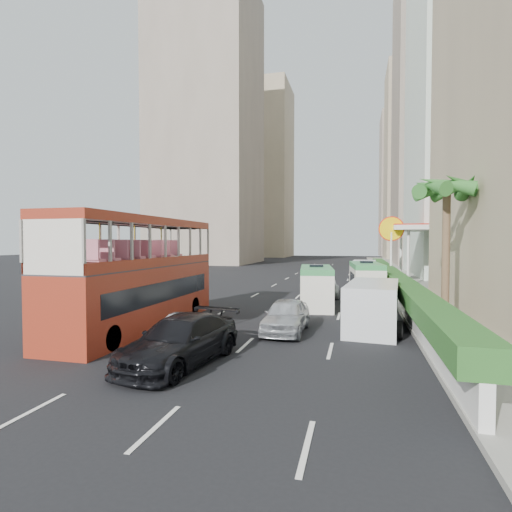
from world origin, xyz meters
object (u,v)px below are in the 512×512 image
(double_decker_bus, at_px, (141,273))
(panel_van_far, at_px, (364,272))
(van_asset, at_px, (320,296))
(shell_station, at_px, (427,255))
(palm_tree, at_px, (446,254))
(car_silver_lane_a, at_px, (185,350))
(minibus_near, at_px, (316,287))
(car_black, at_px, (181,364))
(minibus_far, at_px, (366,281))
(panel_van_near, at_px, (373,306))
(car_silver_lane_b, at_px, (286,332))

(double_decker_bus, height_order, panel_van_far, double_decker_bus)
(van_asset, bearing_deg, shell_station, 42.04)
(palm_tree, bearing_deg, van_asset, 127.10)
(car_silver_lane_a, height_order, shell_station, shell_station)
(minibus_near, bearing_deg, car_black, -110.77)
(car_silver_lane_a, relative_size, panel_van_far, 0.72)
(van_asset, bearing_deg, minibus_far, -22.86)
(minibus_near, bearing_deg, shell_station, 53.45)
(double_decker_bus, xyz_separation_m, panel_van_near, (10.42, 2.12, -1.48))
(palm_tree, bearing_deg, double_decker_bus, -163.84)
(car_silver_lane_a, relative_size, van_asset, 0.72)
(van_asset, bearing_deg, panel_van_near, -79.72)
(double_decker_bus, distance_m, minibus_near, 10.77)
(panel_van_near, bearing_deg, car_silver_lane_a, -135.60)
(car_silver_lane_b, xyz_separation_m, minibus_near, (0.59, 7.21, 1.22))
(double_decker_bus, height_order, palm_tree, palm_tree)
(double_decker_bus, bearing_deg, minibus_near, 46.76)
(minibus_far, distance_m, shell_station, 12.54)
(minibus_near, xyz_separation_m, palm_tree, (6.48, -3.79, 2.16))
(car_silver_lane_a, relative_size, palm_tree, 0.60)
(panel_van_near, distance_m, panel_van_far, 21.07)
(car_silver_lane_b, bearing_deg, palm_tree, 26.66)
(panel_van_far, distance_m, shell_station, 5.86)
(car_black, height_order, panel_van_far, panel_van_far)
(minibus_near, height_order, minibus_far, minibus_far)
(car_silver_lane_a, height_order, minibus_near, minibus_near)
(shell_station, bearing_deg, minibus_near, -119.70)
(minibus_far, height_order, palm_tree, palm_tree)
(minibus_near, bearing_deg, panel_van_far, 71.89)
(double_decker_bus, bearing_deg, car_silver_lane_b, 4.89)
(van_asset, bearing_deg, panel_van_far, 65.67)
(car_silver_lane_a, bearing_deg, palm_tree, 34.88)
(van_asset, height_order, minibus_far, minibus_far)
(van_asset, relative_size, shell_station, 0.67)
(car_silver_lane_a, relative_size, panel_van_near, 0.73)
(car_silver_lane_a, bearing_deg, double_decker_bus, 137.70)
(car_black, height_order, shell_station, shell_station)
(van_asset, relative_size, minibus_near, 0.97)
(panel_van_near, xyz_separation_m, panel_van_far, (-0.03, 21.07, 0.01))
(car_silver_lane_a, distance_m, car_black, 1.62)
(van_asset, height_order, palm_tree, palm_tree)
(minibus_far, distance_m, palm_tree, 8.89)
(car_black, relative_size, panel_van_far, 0.98)
(car_silver_lane_b, bearing_deg, minibus_far, 73.16)
(minibus_near, relative_size, shell_station, 0.69)
(car_black, height_order, minibus_near, minibus_near)
(van_asset, xyz_separation_m, minibus_near, (0.20, -5.04, 1.22))
(double_decker_bus, height_order, car_silver_lane_b, double_decker_bus)
(car_black, bearing_deg, car_silver_lane_b, 73.80)
(car_silver_lane_b, relative_size, panel_van_near, 0.81)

